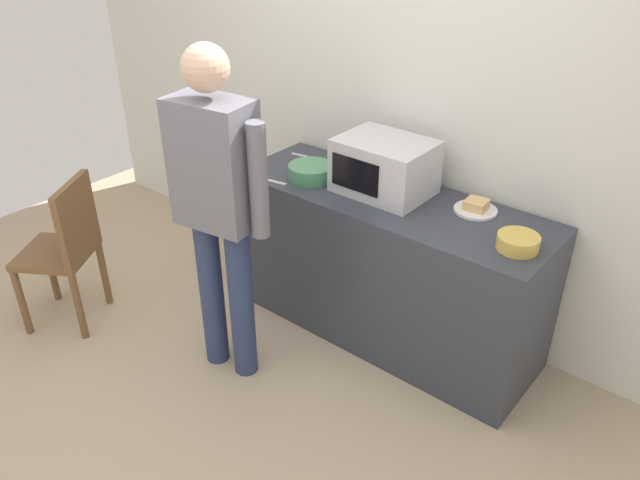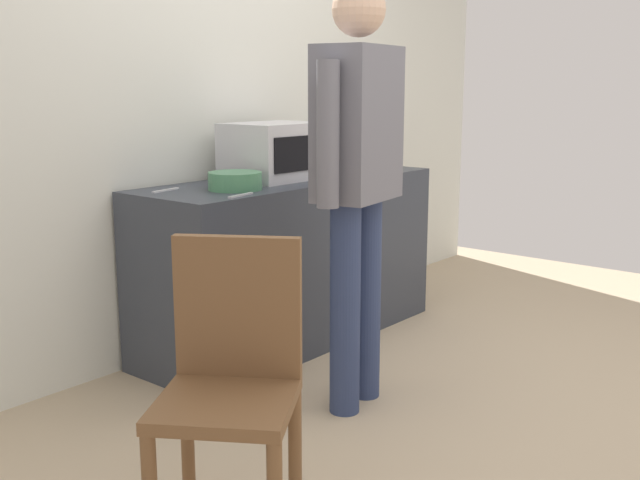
{
  "view_description": "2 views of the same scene",
  "coord_description": "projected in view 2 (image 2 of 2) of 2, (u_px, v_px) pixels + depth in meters",
  "views": [
    {
      "loc": [
        1.88,
        -1.39,
        2.42
      ],
      "look_at": [
        0.11,
        0.76,
        0.79
      ],
      "focal_mm": 35.19,
      "sensor_mm": 36.0,
      "label": 1
    },
    {
      "loc": [
        -2.79,
        -1.47,
        1.39
      ],
      "look_at": [
        -0.12,
        0.72,
        0.68
      ],
      "focal_mm": 42.42,
      "sensor_mm": 36.0,
      "label": 2
    }
  ],
  "objects": [
    {
      "name": "cereal_bowl",
      "position": [
        382.0,
        162.0,
        4.59
      ],
      "size": [
        0.2,
        0.2,
        0.07
      ],
      "primitive_type": "cylinder",
      "color": "gold",
      "rests_on": "kitchen_counter"
    },
    {
      "name": "kitchen_counter",
      "position": [
        291.0,
        260.0,
        4.15
      ],
      "size": [
        1.84,
        0.62,
        0.9
      ],
      "primitive_type": "cube",
      "color": "#333842",
      "rests_on": "ground_plane"
    },
    {
      "name": "microwave",
      "position": [
        275.0,
        151.0,
        4.0
      ],
      "size": [
        0.5,
        0.39,
        0.3
      ],
      "color": "silver",
      "rests_on": "kitchen_counter"
    },
    {
      "name": "salad_bowl",
      "position": [
        235.0,
        181.0,
        3.63
      ],
      "size": [
        0.26,
        0.26,
        0.09
      ],
      "primitive_type": "cylinder",
      "color": "#4C8E60",
      "rests_on": "kitchen_counter"
    },
    {
      "name": "ground_plane",
      "position": [
        465.0,
        409.0,
        3.31
      ],
      "size": [
        6.0,
        6.0,
        0.0
      ],
      "primitive_type": "plane",
      "color": "tan"
    },
    {
      "name": "back_wall",
      "position": [
        207.0,
        102.0,
        4.04
      ],
      "size": [
        5.4,
        0.13,
        2.6
      ],
      "color": "silver",
      "rests_on": "ground_plane"
    },
    {
      "name": "spoon_utensil",
      "position": [
        166.0,
        190.0,
        3.59
      ],
      "size": [
        0.17,
        0.05,
        0.01
      ],
      "primitive_type": "cube",
      "rotation": [
        0.0,
        0.0,
        0.15
      ],
      "color": "silver",
      "rests_on": "kitchen_counter"
    },
    {
      "name": "sandwich_plate",
      "position": [
        320.0,
        166.0,
        4.48
      ],
      "size": [
        0.23,
        0.23,
        0.07
      ],
      "color": "white",
      "rests_on": "kitchen_counter"
    },
    {
      "name": "person_standing",
      "position": [
        357.0,
        166.0,
        3.16
      ],
      "size": [
        0.58,
        0.3,
        1.8
      ],
      "color": "navy",
      "rests_on": "ground_plane"
    },
    {
      "name": "wooden_chair",
      "position": [
        231.0,
        377.0,
        2.29
      ],
      "size": [
        0.55,
        0.55,
        0.94
      ],
      "color": "brown",
      "rests_on": "ground_plane"
    },
    {
      "name": "fork_utensil",
      "position": [
        241.0,
        195.0,
        3.43
      ],
      "size": [
        0.17,
        0.05,
        0.01
      ],
      "primitive_type": "cube",
      "rotation": [
        0.0,
        0.0,
        0.16
      ],
      "color": "silver",
      "rests_on": "kitchen_counter"
    }
  ]
}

